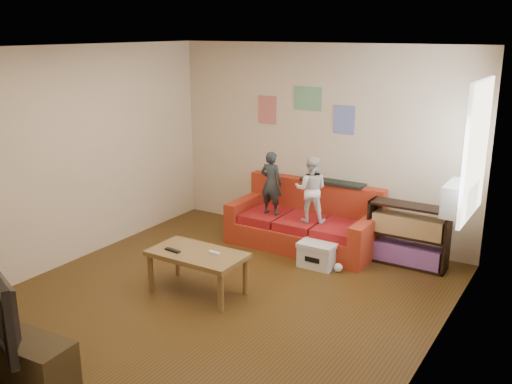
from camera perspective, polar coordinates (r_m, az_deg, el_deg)
The scene contains 17 objects.
room_shell at distance 5.90m, azimuth -4.07°, elevation 0.97°, with size 4.52×5.02×2.72m.
sofa at distance 7.84m, azimuth 4.98°, elevation -3.25°, with size 2.01×0.92×0.88m.
child_a at distance 7.74m, azimuth 1.53°, elevation 0.91°, with size 0.32×0.21×0.88m, color #272D31.
child_b at distance 7.47m, azimuth 5.51°, elevation 0.28°, with size 0.43×0.33×0.88m, color white.
coffee_table at distance 6.43m, azimuth -5.90°, elevation -6.58°, with size 1.08×0.59×0.48m.
remote at distance 6.46m, azimuth -8.34°, elevation -5.79°, with size 0.20×0.05×0.02m, color black.
game_controller at distance 6.33m, azimuth -4.20°, elevation -6.11°, with size 0.14×0.04×0.03m, color white.
bookshelf at distance 7.40m, azimuth 14.93°, elevation -4.48°, with size 0.99×0.30×0.79m.
window at distance 6.49m, azimuth 21.15°, elevation 3.93°, with size 0.04×1.08×1.48m, color white.
ac_unit at distance 6.64m, azimuth 19.66°, elevation -0.65°, with size 0.28×0.55×0.35m, color #B7B2A3.
artwork_left at distance 8.33m, azimuth 1.11°, elevation 8.24°, with size 0.30×0.01×0.40m, color #D87266.
artwork_center at distance 7.99m, azimuth 5.19°, elevation 9.29°, with size 0.42×0.01×0.32m, color #72B27F.
artwork_right at distance 7.80m, azimuth 8.78°, elevation 7.15°, with size 0.30×0.01×0.38m, color #727FCC.
file_box at distance 7.22m, azimuth 6.23°, elevation -6.19°, with size 0.46×0.35×0.32m.
tv_stand at distance 5.40m, azimuth -22.96°, elevation -14.99°, with size 1.13×0.38×0.42m, color #3F311B.
television at distance 5.15m, azimuth -23.62°, elevation -9.80°, with size 1.14×0.15×0.66m, color black.
tissue at distance 7.13m, azimuth 8.21°, elevation -7.50°, with size 0.11×0.11×0.11m, color silver.
Camera 1 is at (3.34, -4.62, 2.88)m, focal length 40.00 mm.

